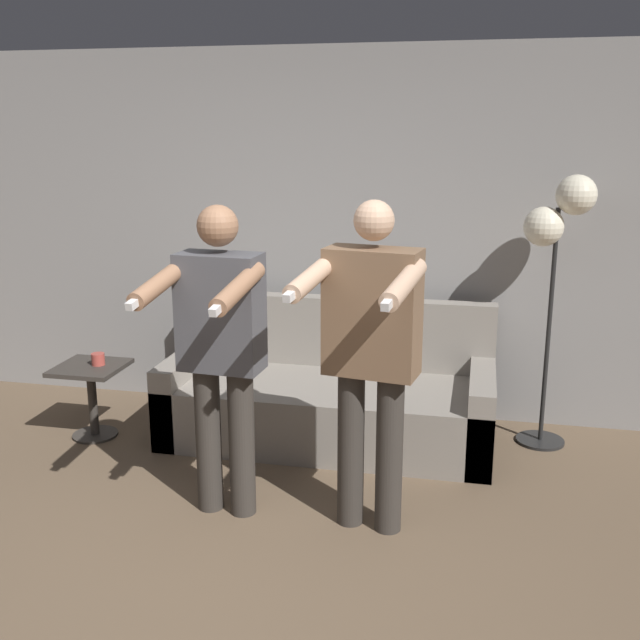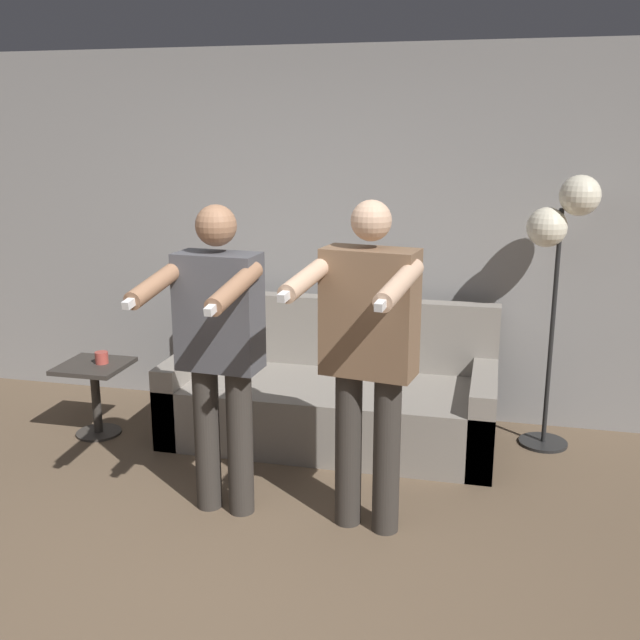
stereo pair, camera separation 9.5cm
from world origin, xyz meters
TOP-DOWN VIEW (x-y plane):
  - ground_plane at (0.00, 0.00)m, footprint 16.00×16.00m
  - wall_back at (0.00, 2.62)m, footprint 10.00×0.05m
  - couch at (0.24, 2.05)m, footprint 2.16×0.92m
  - person_left at (-0.12, 0.92)m, footprint 0.53×0.69m
  - person_right at (0.67, 0.92)m, footprint 0.60×0.73m
  - cat at (0.55, 2.39)m, footprint 0.45×0.12m
  - floor_lamp at (1.65, 2.25)m, footprint 0.43×0.32m
  - side_table at (-1.34, 1.72)m, footprint 0.44×0.44m
  - cup at (-1.29, 1.74)m, footprint 0.09×0.09m

SIDE VIEW (x-z plane):
  - ground_plane at x=0.00m, z-range 0.00..0.00m
  - couch at x=0.24m, z-range -0.18..0.72m
  - side_table at x=-1.34m, z-range 0.11..0.61m
  - cup at x=-1.29m, z-range 0.51..0.59m
  - person_left at x=-0.12m, z-range 0.13..1.81m
  - cat at x=0.55m, z-range 0.89..1.06m
  - person_right at x=0.67m, z-range 0.14..1.86m
  - wall_back at x=0.00m, z-range 0.00..2.60m
  - floor_lamp at x=1.65m, z-range 0.54..2.32m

